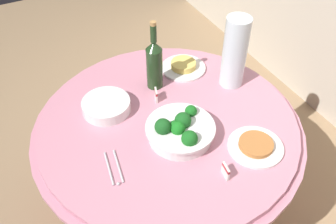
{
  "coord_description": "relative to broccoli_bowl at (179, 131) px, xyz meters",
  "views": [
    {
      "loc": [
        0.99,
        -0.51,
        1.85
      ],
      "look_at": [
        0.0,
        0.0,
        0.79
      ],
      "focal_mm": 39.61,
      "sensor_mm": 36.0,
      "label": 1
    }
  ],
  "objects": [
    {
      "name": "ground_plane",
      "position": [
        -0.11,
        0.01,
        -0.78
      ],
      "size": [
        6.0,
        6.0,
        0.0
      ],
      "primitive_type": "plane",
      "color": "#9E7F5B"
    },
    {
      "name": "broccoli_bowl",
      "position": [
        0.0,
        0.0,
        0.0
      ],
      "size": [
        0.28,
        0.28,
        0.11
      ],
      "color": "white",
      "rests_on": "buffet_table"
    },
    {
      "name": "food_plate_noodles",
      "position": [
        -0.4,
        0.24,
        -0.03
      ],
      "size": [
        0.22,
        0.22,
        0.04
      ],
      "color": "white",
      "rests_on": "buffet_table"
    },
    {
      "name": "label_placard_mid",
      "position": [
        0.24,
        0.06,
        -0.01
      ],
      "size": [
        0.05,
        0.02,
        0.05
      ],
      "color": "white",
      "rests_on": "buffet_table"
    },
    {
      "name": "buffet_table",
      "position": [
        -0.11,
        0.01,
        -0.41
      ],
      "size": [
        1.16,
        1.16,
        0.74
      ],
      "color": "maroon",
      "rests_on": "ground_plane"
    },
    {
      "name": "plate_stack",
      "position": [
        -0.29,
        -0.2,
        -0.02
      ],
      "size": [
        0.21,
        0.21,
        0.05
      ],
      "color": "white",
      "rests_on": "buffet_table"
    },
    {
      "name": "wine_bottle",
      "position": [
        -0.35,
        0.06,
        0.09
      ],
      "size": [
        0.07,
        0.07,
        0.34
      ],
      "color": "#1D371A",
      "rests_on": "buffet_table"
    },
    {
      "name": "serving_tongs",
      "position": [
        0.03,
        -0.29,
        -0.04
      ],
      "size": [
        0.17,
        0.07,
        0.01
      ],
      "color": "silver",
      "rests_on": "buffet_table"
    },
    {
      "name": "label_placard_front",
      "position": [
        -0.25,
        0.02,
        -0.01
      ],
      "size": [
        0.05,
        0.02,
        0.05
      ],
      "color": "white",
      "rests_on": "buffet_table"
    },
    {
      "name": "food_plate_peanuts",
      "position": [
        0.19,
        0.24,
        -0.03
      ],
      "size": [
        0.22,
        0.22,
        0.03
      ],
      "color": "white",
      "rests_on": "buffet_table"
    },
    {
      "name": "decorative_fruit_vase",
      "position": [
        -0.2,
        0.39,
        0.11
      ],
      "size": [
        0.11,
        0.11,
        0.34
      ],
      "color": "silver",
      "rests_on": "buffet_table"
    }
  ]
}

